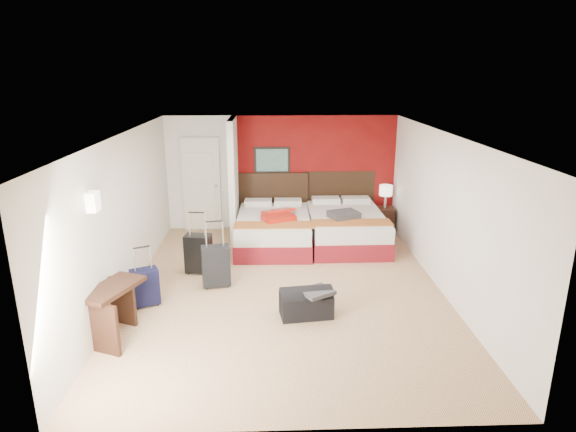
{
  "coord_description": "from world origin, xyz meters",
  "views": [
    {
      "loc": [
        -0.23,
        -7.24,
        3.42
      ],
      "look_at": [
        0.06,
        0.8,
        1.0
      ],
      "focal_mm": 30.28,
      "sensor_mm": 36.0,
      "label": 1
    }
  ],
  "objects_px": {
    "duffel_bag": "(306,304)",
    "desk": "(114,312)",
    "red_suitcase_open": "(278,215)",
    "suitcase_charcoal": "(216,267)",
    "suitcase_navy": "(145,288)",
    "suitcase_black": "(199,255)",
    "table_lamp": "(385,197)",
    "bed_left": "(273,231)",
    "bed_right": "(346,229)",
    "nightstand": "(384,220)"
  },
  "relations": [
    {
      "from": "suitcase_charcoal",
      "to": "suitcase_navy",
      "type": "relative_size",
      "value": 1.2
    },
    {
      "from": "bed_left",
      "to": "bed_right",
      "type": "distance_m",
      "value": 1.48
    },
    {
      "from": "desk",
      "to": "duffel_bag",
      "type": "bearing_deg",
      "value": 33.78
    },
    {
      "from": "bed_left",
      "to": "suitcase_black",
      "type": "relative_size",
      "value": 3.13
    },
    {
      "from": "bed_left",
      "to": "suitcase_charcoal",
      "type": "xyz_separation_m",
      "value": [
        -0.95,
        -1.9,
        0.02
      ]
    },
    {
      "from": "suitcase_navy",
      "to": "duffel_bag",
      "type": "height_order",
      "value": "suitcase_navy"
    },
    {
      "from": "nightstand",
      "to": "suitcase_charcoal",
      "type": "bearing_deg",
      "value": -137.84
    },
    {
      "from": "nightstand",
      "to": "table_lamp",
      "type": "relative_size",
      "value": 1.11
    },
    {
      "from": "bed_right",
      "to": "suitcase_charcoal",
      "type": "distance_m",
      "value": 3.13
    },
    {
      "from": "nightstand",
      "to": "suitcase_navy",
      "type": "distance_m",
      "value": 5.48
    },
    {
      "from": "red_suitcase_open",
      "to": "desk",
      "type": "height_order",
      "value": "desk"
    },
    {
      "from": "red_suitcase_open",
      "to": "suitcase_navy",
      "type": "relative_size",
      "value": 1.51
    },
    {
      "from": "nightstand",
      "to": "table_lamp",
      "type": "xyz_separation_m",
      "value": [
        0.0,
        0.0,
        0.53
      ]
    },
    {
      "from": "suitcase_navy",
      "to": "duffel_bag",
      "type": "bearing_deg",
      "value": -35.01
    },
    {
      "from": "suitcase_charcoal",
      "to": "desk",
      "type": "bearing_deg",
      "value": -137.68
    },
    {
      "from": "nightstand",
      "to": "suitcase_black",
      "type": "bearing_deg",
      "value": -146.82
    },
    {
      "from": "suitcase_charcoal",
      "to": "desk",
      "type": "distance_m",
      "value": 1.96
    },
    {
      "from": "nightstand",
      "to": "duffel_bag",
      "type": "xyz_separation_m",
      "value": [
        -1.98,
        -3.73,
        -0.09
      ]
    },
    {
      "from": "bed_right",
      "to": "red_suitcase_open",
      "type": "xyz_separation_m",
      "value": [
        -1.38,
        -0.17,
        0.36
      ]
    },
    {
      "from": "red_suitcase_open",
      "to": "suitcase_navy",
      "type": "bearing_deg",
      "value": -154.64
    },
    {
      "from": "suitcase_black",
      "to": "duffel_bag",
      "type": "height_order",
      "value": "suitcase_black"
    },
    {
      "from": "bed_right",
      "to": "suitcase_black",
      "type": "relative_size",
      "value": 3.2
    },
    {
      "from": "table_lamp",
      "to": "suitcase_navy",
      "type": "bearing_deg",
      "value": -142.9
    },
    {
      "from": "nightstand",
      "to": "suitcase_black",
      "type": "relative_size",
      "value": 0.84
    },
    {
      "from": "suitcase_charcoal",
      "to": "desk",
      "type": "height_order",
      "value": "desk"
    },
    {
      "from": "suitcase_black",
      "to": "suitcase_charcoal",
      "type": "height_order",
      "value": "suitcase_black"
    },
    {
      "from": "suitcase_navy",
      "to": "desk",
      "type": "xyz_separation_m",
      "value": [
        -0.17,
        -0.93,
        0.1
      ]
    },
    {
      "from": "red_suitcase_open",
      "to": "suitcase_charcoal",
      "type": "bearing_deg",
      "value": -145.09
    },
    {
      "from": "suitcase_black",
      "to": "table_lamp",
      "type": "bearing_deg",
      "value": 37.37
    },
    {
      "from": "table_lamp",
      "to": "suitcase_black",
      "type": "xyz_separation_m",
      "value": [
        -3.74,
        -2.09,
        -0.47
      ]
    },
    {
      "from": "red_suitcase_open",
      "to": "suitcase_charcoal",
      "type": "height_order",
      "value": "red_suitcase_open"
    },
    {
      "from": "bed_right",
      "to": "suitcase_navy",
      "type": "height_order",
      "value": "bed_right"
    },
    {
      "from": "red_suitcase_open",
      "to": "nightstand",
      "type": "xyz_separation_m",
      "value": [
        2.33,
        0.85,
        -0.4
      ]
    },
    {
      "from": "red_suitcase_open",
      "to": "table_lamp",
      "type": "distance_m",
      "value": 2.48
    },
    {
      "from": "nightstand",
      "to": "duffel_bag",
      "type": "bearing_deg",
      "value": -113.94
    },
    {
      "from": "suitcase_charcoal",
      "to": "bed_right",
      "type": "bearing_deg",
      "value": 27.69
    },
    {
      "from": "duffel_bag",
      "to": "desk",
      "type": "relative_size",
      "value": 0.83
    },
    {
      "from": "nightstand",
      "to": "duffel_bag",
      "type": "distance_m",
      "value": 4.22
    },
    {
      "from": "nightstand",
      "to": "bed_left",
      "type": "bearing_deg",
      "value": -158.76
    },
    {
      "from": "suitcase_black",
      "to": "nightstand",
      "type": "bearing_deg",
      "value": 37.37
    },
    {
      "from": "suitcase_black",
      "to": "suitcase_navy",
      "type": "height_order",
      "value": "suitcase_black"
    },
    {
      "from": "nightstand",
      "to": "suitcase_black",
      "type": "height_order",
      "value": "suitcase_black"
    },
    {
      "from": "bed_right",
      "to": "suitcase_charcoal",
      "type": "bearing_deg",
      "value": -141.48
    },
    {
      "from": "suitcase_navy",
      "to": "duffel_bag",
      "type": "xyz_separation_m",
      "value": [
        2.4,
        -0.42,
        -0.09
      ]
    },
    {
      "from": "bed_right",
      "to": "table_lamp",
      "type": "relative_size",
      "value": 4.26
    },
    {
      "from": "suitcase_charcoal",
      "to": "nightstand",
      "type": "bearing_deg",
      "value": 26.91
    },
    {
      "from": "bed_left",
      "to": "suitcase_navy",
      "type": "bearing_deg",
      "value": -126.03
    },
    {
      "from": "bed_left",
      "to": "duffel_bag",
      "type": "distance_m",
      "value": 3.01
    },
    {
      "from": "bed_right",
      "to": "table_lamp",
      "type": "distance_m",
      "value": 1.27
    },
    {
      "from": "bed_right",
      "to": "nightstand",
      "type": "distance_m",
      "value": 1.17
    }
  ]
}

